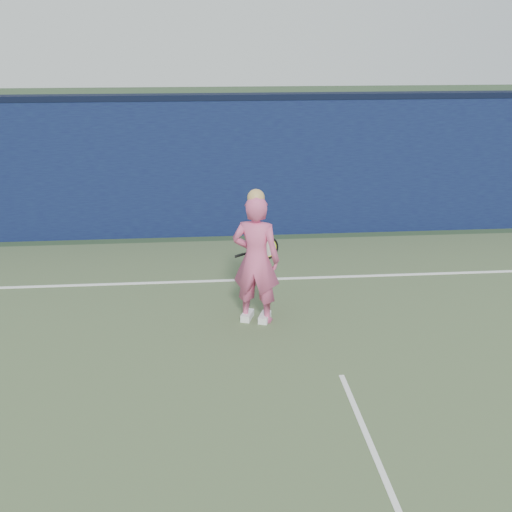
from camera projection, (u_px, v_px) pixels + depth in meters
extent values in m
plane|color=#2A4128|center=(363.00, 428.00, 6.27)|extent=(80.00, 80.00, 0.00)
cube|color=#0D1139|center=(282.00, 168.00, 11.96)|extent=(24.00, 0.40, 2.50)
cube|color=black|center=(283.00, 96.00, 11.53)|extent=(24.00, 0.42, 0.10)
imported|color=#DB5585|center=(256.00, 260.00, 8.32)|extent=(0.73, 0.59, 1.72)
sphere|color=tan|center=(256.00, 198.00, 8.04)|extent=(0.22, 0.22, 0.22)
cube|color=white|center=(265.00, 318.00, 8.56)|extent=(0.20, 0.30, 0.10)
cube|color=white|center=(247.00, 316.00, 8.61)|extent=(0.20, 0.30, 0.10)
torus|color=black|center=(267.00, 248.00, 8.76)|extent=(0.33, 0.14, 0.33)
torus|color=#D6E915|center=(267.00, 248.00, 8.76)|extent=(0.27, 0.11, 0.27)
cylinder|color=beige|center=(267.00, 248.00, 8.76)|extent=(0.27, 0.10, 0.27)
cylinder|color=black|center=(249.00, 252.00, 8.78)|extent=(0.30, 0.06, 0.11)
cylinder|color=black|center=(239.00, 255.00, 8.80)|extent=(0.14, 0.05, 0.07)
cube|color=white|center=(301.00, 278.00, 10.03)|extent=(11.00, 0.08, 0.01)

